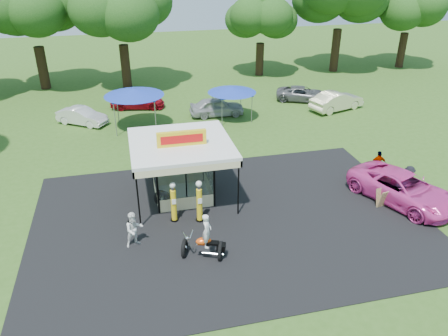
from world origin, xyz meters
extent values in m
plane|color=#31551A|center=(0.00, 0.00, 0.00)|extent=(120.00, 120.00, 0.00)
cube|color=black|center=(0.00, 2.00, 0.02)|extent=(20.00, 14.00, 0.04)
cube|color=white|center=(-2.00, 5.00, 0.03)|extent=(3.00, 3.00, 0.06)
cube|color=white|center=(-2.00, 5.00, 3.29)|extent=(5.40, 5.40, 0.18)
cube|color=gold|center=(-2.00, 4.50, 3.78)|extent=(2.60, 0.25, 0.80)
cube|color=red|center=(-2.00, 4.37, 3.78)|extent=(2.21, 0.02, 0.45)
cylinder|color=black|center=(-4.55, 2.45, 1.60)|extent=(0.08, 0.08, 3.20)
cylinder|color=black|center=(0.55, 2.45, 1.60)|extent=(0.08, 0.08, 3.20)
cylinder|color=black|center=(-2.81, 2.62, 0.05)|extent=(0.42, 0.42, 0.10)
cylinder|color=gold|center=(-2.81, 2.62, 0.96)|extent=(0.29, 0.29, 1.72)
cylinder|color=silver|center=(-2.81, 2.62, 1.91)|extent=(0.19, 0.19, 0.19)
sphere|color=white|center=(-2.81, 2.62, 2.10)|extent=(0.31, 0.31, 0.31)
cube|color=white|center=(-2.81, 2.45, 1.24)|extent=(0.21, 0.02, 0.29)
cylinder|color=black|center=(-1.53, 2.31, 0.05)|extent=(0.44, 0.44, 0.10)
cylinder|color=gold|center=(-1.53, 2.31, 0.99)|extent=(0.30, 0.30, 1.79)
cylinder|color=silver|center=(-1.53, 2.31, 1.99)|extent=(0.20, 0.20, 0.20)
sphere|color=white|center=(-1.53, 2.31, 2.18)|extent=(0.32, 0.32, 0.32)
cube|color=white|center=(-1.53, 2.13, 1.29)|extent=(0.22, 0.02, 0.30)
torus|color=black|center=(-2.72, -0.30, 0.38)|extent=(0.50, 0.93, 0.93)
torus|color=black|center=(-1.17, -0.89, 0.38)|extent=(0.50, 0.93, 0.93)
cube|color=silver|center=(-1.90, -0.61, 0.55)|extent=(0.68, 0.51, 0.33)
ellipsoid|color=#F24E11|center=(-1.90, -0.61, 0.86)|extent=(0.71, 0.40, 0.33)
cube|color=black|center=(-1.54, -0.75, 0.80)|extent=(0.67, 0.49, 0.11)
cube|color=black|center=(-1.14, -0.91, 0.61)|extent=(0.50, 0.49, 0.31)
cylinder|color=silver|center=(-2.57, -0.36, 0.77)|extent=(0.48, 0.24, 0.99)
cylinder|color=silver|center=(-2.41, -0.42, 1.16)|extent=(0.29, 0.64, 0.06)
sphere|color=silver|center=(-2.59, -0.35, 0.94)|extent=(0.18, 0.18, 0.18)
imported|color=white|center=(-1.74, -0.67, 1.44)|extent=(0.59, 0.71, 1.66)
torus|color=black|center=(-3.17, 4.26, 0.42)|extent=(0.93, 0.72, 0.87)
torus|color=black|center=(-3.32, 4.43, 0.42)|extent=(0.94, 0.80, 0.87)
cube|color=#593819|center=(8.35, 1.23, 0.53)|extent=(0.63, 0.37, 1.05)
cube|color=#593819|center=(8.35, 1.49, 0.53)|extent=(0.63, 0.37, 1.05)
imported|color=gold|center=(-2.00, 7.20, 0.48)|extent=(2.82, 1.13, 0.96)
imported|color=#E83FA1|center=(9.69, 1.61, 0.84)|extent=(4.87, 6.63, 1.68)
imported|color=white|center=(-4.89, 0.98, 0.90)|extent=(1.05, 0.92, 1.80)
imported|color=black|center=(10.57, 2.41, 0.85)|extent=(1.26, 1.03, 1.70)
imported|color=gray|center=(10.04, 4.68, 0.83)|extent=(1.04, 0.59, 1.67)
imported|color=silver|center=(-8.11, 18.16, 0.68)|extent=(4.21, 3.49, 1.36)
imported|color=maroon|center=(-3.57, 21.15, 0.68)|extent=(4.96, 2.77, 1.36)
imported|color=#A5A4A9|center=(2.79, 17.64, 0.77)|extent=(4.54, 1.90, 1.54)
imported|color=#595A5C|center=(11.31, 19.73, 0.65)|extent=(5.17, 3.95, 1.30)
imported|color=beige|center=(13.21, 16.62, 0.81)|extent=(5.24, 3.16, 1.63)
cylinder|color=gray|center=(-5.39, 17.83, 1.26)|extent=(0.06, 0.06, 2.52)
cylinder|color=gray|center=(-2.44, 17.83, 1.26)|extent=(0.06, 0.06, 2.52)
cylinder|color=gray|center=(-5.39, 14.88, 1.26)|extent=(0.06, 0.06, 2.52)
cylinder|color=gray|center=(-2.44, 14.88, 1.26)|extent=(0.06, 0.06, 2.52)
cube|color=#1A36AB|center=(-3.92, 16.35, 2.58)|extent=(3.15, 3.15, 0.13)
cone|color=#1A36AB|center=(-3.92, 16.35, 2.91)|extent=(4.54, 4.54, 0.53)
cylinder|color=gray|center=(2.55, 17.82, 1.08)|extent=(0.05, 0.05, 2.17)
cylinder|color=gray|center=(5.07, 17.82, 1.08)|extent=(0.05, 0.05, 2.17)
cylinder|color=gray|center=(2.55, 15.31, 1.08)|extent=(0.05, 0.05, 2.17)
cylinder|color=gray|center=(5.07, 15.31, 1.08)|extent=(0.05, 0.05, 2.17)
cube|color=#1A36AB|center=(3.81, 16.56, 2.22)|extent=(2.71, 2.71, 0.11)
cone|color=#1A36AB|center=(3.81, 16.56, 2.50)|extent=(3.90, 3.90, 0.45)
cylinder|color=black|center=(-12.21, 29.48, 2.06)|extent=(0.98, 0.98, 4.13)
ellipsoid|color=#194212|center=(-12.21, 29.48, 7.32)|extent=(9.58, 9.58, 8.22)
cylinder|color=black|center=(-4.20, 27.86, 2.13)|extent=(0.91, 0.91, 4.25)
ellipsoid|color=#194212|center=(-4.20, 27.86, 7.66)|extent=(10.21, 10.21, 8.75)
cylinder|color=black|center=(10.27, 29.46, 1.73)|extent=(0.87, 0.87, 3.47)
ellipsoid|color=#194212|center=(10.27, 29.46, 6.16)|extent=(8.09, 8.09, 6.93)
cylinder|color=black|center=(19.08, 29.17, 2.33)|extent=(0.93, 0.93, 4.67)
cylinder|color=black|center=(27.52, 29.06, 1.96)|extent=(0.88, 0.88, 3.93)
ellipsoid|color=#194212|center=(27.52, 29.06, 6.89)|extent=(8.87, 8.87, 7.60)
camera|label=1|loc=(-4.72, -16.43, 12.65)|focal=35.00mm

